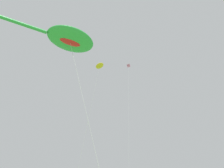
# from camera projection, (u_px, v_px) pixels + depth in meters

# --- Properties ---
(big_show_kite) EXTENTS (8.39, 5.16, 13.70)m
(big_show_kite) POSITION_uv_depth(u_px,v_px,m) (69.00, 39.00, 15.24)
(big_show_kite) COLOR green
(big_show_kite) RESTS_ON ground
(small_kite_bird_shape) EXTENTS (2.57, 0.56, 25.34)m
(small_kite_bird_shape) POSITION_uv_depth(u_px,v_px,m) (129.00, 86.00, 31.73)
(small_kite_bird_shape) COLOR pink
(small_kite_bird_shape) RESTS_ON ground
(small_kite_box_yellow) EXTENTS (0.83, 3.71, 17.72)m
(small_kite_box_yellow) POSITION_uv_depth(u_px,v_px,m) (99.00, 67.00, 23.64)
(small_kite_box_yellow) COLOR yellow
(small_kite_box_yellow) RESTS_ON ground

